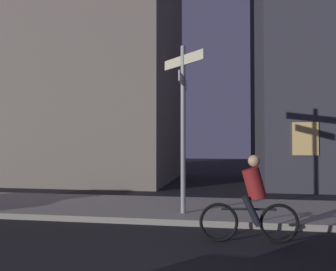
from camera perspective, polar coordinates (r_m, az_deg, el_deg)
name	(u,v)px	position (r m, az deg, el deg)	size (l,w,h in m)	color
sidewalk_kerb	(202,210)	(9.40, 5.57, -12.08)	(40.00, 3.27, 0.14)	gray
signpost	(183,113)	(8.45, 2.51, 3.70)	(1.10, 1.48, 4.08)	gray
cyclist	(252,202)	(6.66, 13.63, -10.57)	(1.82, 0.36, 1.61)	black
building_left_block	(45,3)	(20.70, -19.63, 19.94)	(13.67, 7.86, 18.63)	slate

